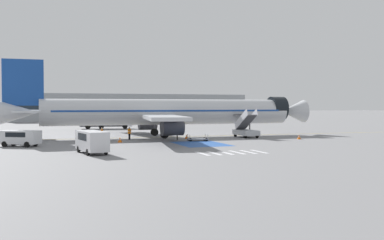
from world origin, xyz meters
TOP-DOWN VIEW (x-y plane):
  - ground_plane at (0.00, 0.00)m, footprint 600.00×600.00m
  - apron_leadline_yellow at (0.69, -0.95)m, footprint 80.46×1.08m
  - apron_stand_patch_blue at (0.69, -13.78)m, footprint 5.60×8.15m
  - apron_walkway_bar_0 at (-2.91, -24.14)m, footprint 0.44×3.60m
  - apron_walkway_bar_1 at (-1.71, -24.14)m, footprint 0.44×3.60m
  - apron_walkway_bar_2 at (-0.51, -24.14)m, footprint 0.44×3.60m
  - apron_walkway_bar_3 at (0.69, -24.14)m, footprint 0.44×3.60m
  - apron_walkway_bar_4 at (1.89, -24.14)m, footprint 0.44×3.60m
  - apron_walkway_bar_5 at (3.09, -24.14)m, footprint 0.44×3.60m
  - airliner at (0.03, -0.95)m, footprint 46.15×34.96m
  - boarding_stairs_forward at (10.67, -5.47)m, footprint 2.25×5.25m
  - fuel_tanker at (-5.13, 24.77)m, footprint 10.27×3.85m
  - service_van_0 at (-12.84, -20.63)m, footprint 2.71×5.49m
  - service_van_1 at (-19.60, -10.55)m, footprint 4.72×3.77m
  - baggage_cart at (1.83, -9.47)m, footprint 2.80×1.87m
  - ground_crew_0 at (-6.11, -4.61)m, footprint 0.48×0.44m
  - ground_crew_1 at (-0.17, -7.05)m, footprint 0.34×0.48m
  - ground_crew_2 at (-10.13, -7.31)m, footprint 0.26×0.45m
  - traffic_cone_0 at (-8.07, -8.51)m, footprint 0.58×0.58m
  - traffic_cone_1 at (1.78, -5.21)m, footprint 0.53×0.53m
  - traffic_cone_2 at (15.90, -11.18)m, footprint 0.53×0.53m
  - terminal_building at (9.96, 74.40)m, footprint 72.32×12.10m

SIDE VIEW (x-z plane):
  - ground_plane at x=0.00m, z-range 0.00..0.00m
  - apron_leadline_yellow at x=0.69m, z-range 0.00..0.01m
  - apron_stand_patch_blue at x=0.69m, z-range 0.00..0.01m
  - apron_walkway_bar_0 at x=-2.91m, z-range 0.00..0.01m
  - apron_walkway_bar_1 at x=-1.71m, z-range 0.00..0.01m
  - apron_walkway_bar_2 at x=-0.51m, z-range 0.00..0.01m
  - apron_walkway_bar_3 at x=0.69m, z-range 0.00..0.01m
  - apron_walkway_bar_4 at x=1.89m, z-range 0.00..0.01m
  - apron_walkway_bar_5 at x=3.09m, z-range 0.00..0.01m
  - baggage_cart at x=1.83m, z-range -0.18..0.69m
  - traffic_cone_1 at x=1.78m, z-range 0.00..0.59m
  - traffic_cone_2 at x=15.90m, z-range 0.00..0.59m
  - traffic_cone_0 at x=-8.07m, z-range 0.00..0.64m
  - ground_crew_1 at x=-0.17m, z-range 0.12..1.76m
  - ground_crew_0 at x=-6.11m, z-range 0.12..1.80m
  - boarding_stairs_forward at x=10.67m, z-range -1.06..3.07m
  - ground_crew_2 at x=-10.13m, z-range 0.14..1.96m
  - service_van_1 at x=-19.60m, z-range 0.20..1.98m
  - service_van_0 at x=-12.84m, z-range 0.21..2.36m
  - fuel_tanker at x=-5.13m, z-range 0.02..3.58m
  - airliner at x=0.03m, z-range -1.73..8.96m
  - terminal_building at x=9.96m, z-range 0.00..8.11m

